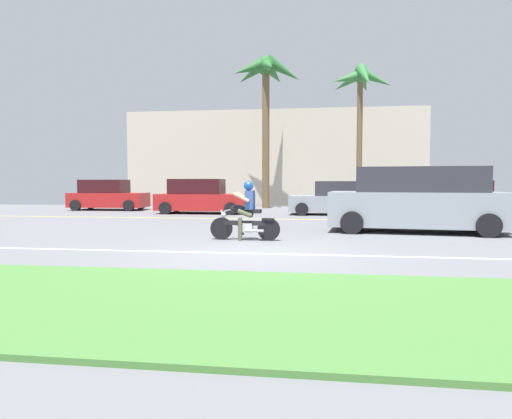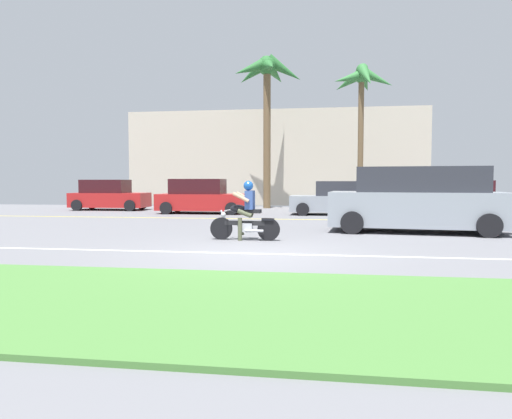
# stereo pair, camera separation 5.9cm
# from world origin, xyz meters

# --- Properties ---
(ground) EXTENTS (56.00, 30.00, 0.04)m
(ground) POSITION_xyz_m (0.00, 3.00, -0.02)
(ground) COLOR slate
(grass_median) EXTENTS (56.00, 3.80, 0.06)m
(grass_median) POSITION_xyz_m (0.00, -4.10, 0.03)
(grass_median) COLOR #477A38
(grass_median) RESTS_ON ground
(lane_line_near) EXTENTS (50.40, 0.12, 0.01)m
(lane_line_near) POSITION_xyz_m (0.00, -0.02, 0.00)
(lane_line_near) COLOR silver
(lane_line_near) RESTS_ON ground
(lane_line_far) EXTENTS (50.40, 0.12, 0.01)m
(lane_line_far) POSITION_xyz_m (0.00, 8.77, 0.00)
(lane_line_far) COLOR yellow
(lane_line_far) RESTS_ON ground
(motorcyclist) EXTENTS (1.78, 0.58, 1.49)m
(motorcyclist) POSITION_xyz_m (-0.54, 2.14, 0.63)
(motorcyclist) COLOR black
(motorcyclist) RESTS_ON ground
(suv_nearby) EXTENTS (5.20, 2.51, 1.89)m
(suv_nearby) POSITION_xyz_m (4.08, 4.69, 0.92)
(suv_nearby) COLOR #8C939E
(suv_nearby) RESTS_ON ground
(parked_car_0) EXTENTS (3.90, 1.97, 1.56)m
(parked_car_0) POSITION_xyz_m (-9.64, 13.41, 0.73)
(parked_car_0) COLOR #AD1E1E
(parked_car_0) RESTS_ON ground
(parked_car_1) EXTENTS (4.16, 1.97, 1.59)m
(parked_car_1) POSITION_xyz_m (-4.23, 11.64, 0.74)
(parked_car_1) COLOR #AD1E1E
(parked_car_1) RESTS_ON ground
(parked_car_2) EXTENTS (4.24, 1.85, 1.49)m
(parked_car_2) POSITION_xyz_m (2.08, 11.55, 0.70)
(parked_car_2) COLOR #8C939E
(parked_car_2) RESTS_ON ground
(parked_car_3) EXTENTS (3.72, 1.93, 1.52)m
(parked_car_3) POSITION_xyz_m (7.62, 12.37, 0.71)
(parked_car_3) COLOR #AD1E1E
(parked_car_3) RESTS_ON ground
(palm_tree_0) EXTENTS (3.99, 4.11, 8.38)m
(palm_tree_0) POSITION_xyz_m (-1.78, 16.30, 7.00)
(palm_tree_0) COLOR brown
(palm_tree_0) RESTS_ON ground
(palm_tree_1) EXTENTS (3.30, 3.36, 7.45)m
(palm_tree_1) POSITION_xyz_m (3.19, 15.50, 6.27)
(palm_tree_1) COLOR brown
(palm_tree_1) RESTS_ON ground
(building_far) EXTENTS (18.42, 4.00, 5.85)m
(building_far) POSITION_xyz_m (-1.74, 21.00, 2.92)
(building_far) COLOR beige
(building_far) RESTS_ON ground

